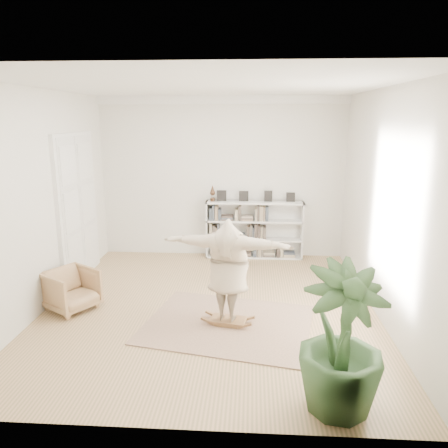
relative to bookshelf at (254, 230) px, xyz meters
name	(u,v)px	position (x,y,z in m)	size (l,w,h in m)	color
floor	(210,307)	(-0.74, -2.82, -0.64)	(6.00, 6.00, 0.00)	olive
room_shell	(222,100)	(-0.74, 0.12, 2.87)	(6.00, 6.00, 6.00)	silver
doors	(78,209)	(-3.45, -1.52, 0.76)	(0.09, 1.78, 2.92)	white
bookshelf	(254,230)	(0.00, 0.00, 0.00)	(2.20, 0.35, 1.64)	silver
armchair	(71,290)	(-3.04, -3.03, -0.29)	(0.73, 0.75, 0.68)	tan
rug	(228,324)	(-0.40, -3.43, -0.63)	(2.50, 2.00, 0.02)	tan
rocker_board	(228,320)	(-0.40, -3.43, -0.56)	(0.60, 0.43, 0.12)	olive
person	(228,267)	(-0.40, -3.43, 0.30)	(1.97, 0.54, 1.60)	#C2AD91
houseplant	(341,340)	(0.91, -5.37, 0.19)	(0.93, 0.93, 1.66)	#2F4F27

